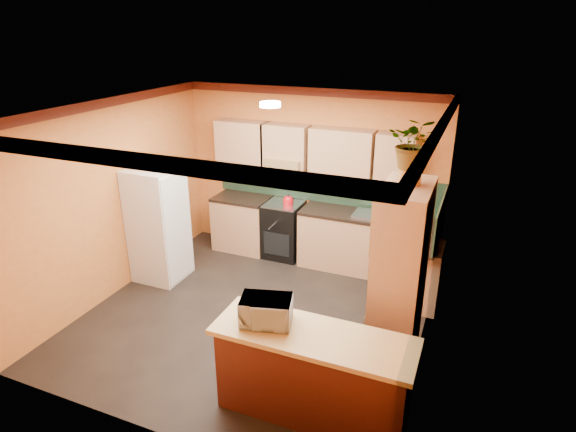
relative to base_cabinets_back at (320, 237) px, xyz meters
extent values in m
plane|color=black|center=(-0.29, -1.80, -0.44)|extent=(4.20, 4.20, 0.00)
cube|color=white|center=(-0.29, -1.80, 2.26)|extent=(4.20, 4.20, 0.04)
cube|color=orange|center=(-0.29, 0.30, 0.91)|extent=(4.20, 0.04, 2.70)
cube|color=orange|center=(-0.29, -3.90, 0.91)|extent=(4.20, 0.04, 2.70)
cube|color=orange|center=(-2.39, -1.80, 0.91)|extent=(0.04, 4.20, 2.70)
cube|color=orange|center=(1.81, -1.80, 0.91)|extent=(0.04, 4.20, 2.70)
cube|color=#1B3123|center=(-0.04, 0.29, 0.75)|extent=(3.70, 0.02, 0.53)
cube|color=#1B3123|center=(1.80, -0.40, 0.75)|extent=(0.02, 1.40, 0.53)
cube|color=tan|center=(-0.19, 0.13, 1.36)|extent=(3.10, 0.34, 0.70)
cylinder|color=white|center=(-0.29, -1.20, 2.22)|extent=(0.26, 0.26, 0.06)
cube|color=tan|center=(0.00, 0.00, 0.00)|extent=(3.65, 0.60, 0.88)
cube|color=black|center=(0.00, 0.00, 0.46)|extent=(3.65, 0.62, 0.04)
cube|color=black|center=(-0.62, 0.00, 0.02)|extent=(0.58, 0.58, 0.91)
cube|color=silver|center=(0.78, 0.00, 0.50)|extent=(0.48, 0.40, 0.03)
cube|color=tan|center=(1.51, -0.68, 0.00)|extent=(0.60, 0.80, 0.88)
cube|color=black|center=(1.51, -0.68, 0.46)|extent=(0.62, 0.80, 0.04)
cube|color=silver|center=(-2.04, -1.36, 0.41)|extent=(0.68, 0.66, 1.70)
cube|color=tan|center=(1.56, -2.01, 0.61)|extent=(0.48, 0.90, 2.10)
cylinder|color=#A15D27|center=(1.56, -1.96, 1.74)|extent=(0.22, 0.22, 0.16)
imported|color=tan|center=(1.56, -1.96, 2.07)|extent=(0.47, 0.42, 0.51)
cube|color=#501612|center=(0.99, -3.11, 0.00)|extent=(1.80, 0.55, 0.88)
cube|color=#D4B667|center=(0.99, -3.11, 0.47)|extent=(1.90, 0.65, 0.05)
imported|color=silver|center=(0.51, -3.11, 0.62)|extent=(0.55, 0.44, 0.27)
camera|label=1|loc=(2.18, -6.61, 3.14)|focal=30.00mm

